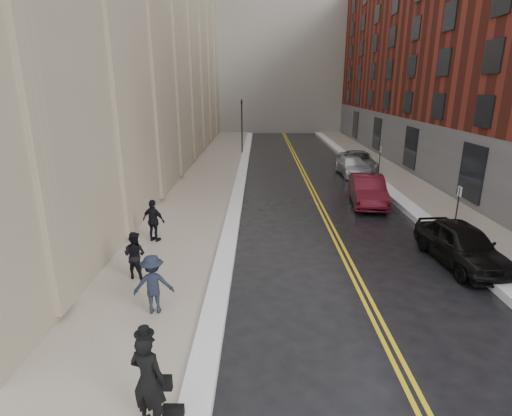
{
  "coord_description": "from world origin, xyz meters",
  "views": [
    {
      "loc": [
        -0.89,
        -9.0,
        6.45
      ],
      "look_at": [
        -1.03,
        6.75,
        1.6
      ],
      "focal_mm": 28.0,
      "sensor_mm": 36.0,
      "label": 1
    }
  ],
  "objects_px": {
    "car_silver_far": "(357,161)",
    "pedestrian_c": "(154,221)",
    "car_silver_near": "(352,166)",
    "car_black": "(462,244)",
    "pedestrian_b": "(153,284)",
    "pedestrian_a": "(135,255)",
    "pedestrian_main": "(148,380)",
    "car_maroon": "(368,190)"
  },
  "relations": [
    {
      "from": "car_black",
      "to": "pedestrian_b",
      "type": "distance_m",
      "value": 11.19
    },
    {
      "from": "car_silver_far",
      "to": "pedestrian_c",
      "type": "relative_size",
      "value": 3.03
    },
    {
      "from": "car_black",
      "to": "pedestrian_c",
      "type": "relative_size",
      "value": 2.55
    },
    {
      "from": "pedestrian_main",
      "to": "pedestrian_a",
      "type": "xyz_separation_m",
      "value": [
        -2.13,
        6.18,
        -0.19
      ]
    },
    {
      "from": "car_maroon",
      "to": "pedestrian_a",
      "type": "height_order",
      "value": "pedestrian_a"
    },
    {
      "from": "car_maroon",
      "to": "pedestrian_c",
      "type": "height_order",
      "value": "pedestrian_c"
    },
    {
      "from": "car_silver_far",
      "to": "pedestrian_c",
      "type": "xyz_separation_m",
      "value": [
        -12.11,
        -15.35,
        0.29
      ]
    },
    {
      "from": "pedestrian_main",
      "to": "pedestrian_c",
      "type": "xyz_separation_m",
      "value": [
        -2.34,
        9.52,
        -0.11
      ]
    },
    {
      "from": "car_silver_near",
      "to": "pedestrian_c",
      "type": "xyz_separation_m",
      "value": [
        -11.35,
        -13.86,
        0.38
      ]
    },
    {
      "from": "car_maroon",
      "to": "pedestrian_main",
      "type": "distance_m",
      "value": 17.61
    },
    {
      "from": "car_silver_far",
      "to": "car_silver_near",
      "type": "bearing_deg",
      "value": -111.51
    },
    {
      "from": "car_silver_near",
      "to": "pedestrian_b",
      "type": "bearing_deg",
      "value": -120.7
    },
    {
      "from": "car_silver_near",
      "to": "car_silver_far",
      "type": "bearing_deg",
      "value": 59.73
    },
    {
      "from": "pedestrian_a",
      "to": "car_silver_near",
      "type": "bearing_deg",
      "value": -107.66
    },
    {
      "from": "pedestrian_main",
      "to": "car_black",
      "type": "bearing_deg",
      "value": -121.78
    },
    {
      "from": "car_black",
      "to": "car_silver_far",
      "type": "relative_size",
      "value": 0.84
    },
    {
      "from": "car_silver_far",
      "to": "pedestrian_b",
      "type": "xyz_separation_m",
      "value": [
        -10.72,
        -20.85,
        0.27
      ]
    },
    {
      "from": "car_silver_near",
      "to": "car_silver_far",
      "type": "relative_size",
      "value": 0.85
    },
    {
      "from": "pedestrian_main",
      "to": "pedestrian_b",
      "type": "relative_size",
      "value": 1.14
    },
    {
      "from": "pedestrian_b",
      "to": "pedestrian_c",
      "type": "xyz_separation_m",
      "value": [
        -1.39,
        5.51,
        0.02
      ]
    },
    {
      "from": "pedestrian_b",
      "to": "car_silver_near",
      "type": "bearing_deg",
      "value": -126.46
    },
    {
      "from": "car_black",
      "to": "pedestrian_b",
      "type": "xyz_separation_m",
      "value": [
        -10.57,
        -3.67,
        0.25
      ]
    },
    {
      "from": "car_silver_far",
      "to": "pedestrian_b",
      "type": "bearing_deg",
      "value": -111.91
    },
    {
      "from": "car_silver_far",
      "to": "pedestrian_c",
      "type": "bearing_deg",
      "value": -122.98
    },
    {
      "from": "car_black",
      "to": "car_silver_near",
      "type": "height_order",
      "value": "car_black"
    },
    {
      "from": "car_silver_near",
      "to": "car_silver_far",
      "type": "distance_m",
      "value": 1.67
    },
    {
      "from": "pedestrian_main",
      "to": "pedestrian_c",
      "type": "relative_size",
      "value": 1.12
    },
    {
      "from": "car_maroon",
      "to": "pedestrian_main",
      "type": "relative_size",
      "value": 2.43
    },
    {
      "from": "car_silver_near",
      "to": "car_silver_far",
      "type": "xyz_separation_m",
      "value": [
        0.75,
        1.49,
        0.09
      ]
    },
    {
      "from": "car_silver_near",
      "to": "pedestrian_a",
      "type": "bearing_deg",
      "value": -126.42
    },
    {
      "from": "car_black",
      "to": "car_silver_near",
      "type": "relative_size",
      "value": 0.99
    },
    {
      "from": "car_silver_near",
      "to": "pedestrian_b",
      "type": "relative_size",
      "value": 2.63
    },
    {
      "from": "pedestrian_a",
      "to": "pedestrian_c",
      "type": "xyz_separation_m",
      "value": [
        -0.2,
        3.34,
        0.08
      ]
    },
    {
      "from": "pedestrian_a",
      "to": "pedestrian_c",
      "type": "distance_m",
      "value": 3.35
    },
    {
      "from": "car_silver_near",
      "to": "pedestrian_main",
      "type": "xyz_separation_m",
      "value": [
        -9.02,
        -23.38,
        0.49
      ]
    },
    {
      "from": "car_maroon",
      "to": "pedestrian_b",
      "type": "relative_size",
      "value": 2.78
    },
    {
      "from": "car_silver_far",
      "to": "pedestrian_main",
      "type": "xyz_separation_m",
      "value": [
        -9.77,
        -24.87,
        0.4
      ]
    },
    {
      "from": "car_silver_near",
      "to": "pedestrian_b",
      "type": "xyz_separation_m",
      "value": [
        -9.97,
        -19.37,
        0.36
      ]
    },
    {
      "from": "car_silver_near",
      "to": "pedestrian_a",
      "type": "distance_m",
      "value": 20.5
    },
    {
      "from": "car_maroon",
      "to": "car_silver_near",
      "type": "relative_size",
      "value": 1.05
    },
    {
      "from": "car_silver_far",
      "to": "car_black",
      "type": "bearing_deg",
      "value": -85.21
    },
    {
      "from": "pedestrian_main",
      "to": "pedestrian_c",
      "type": "height_order",
      "value": "pedestrian_main"
    }
  ]
}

